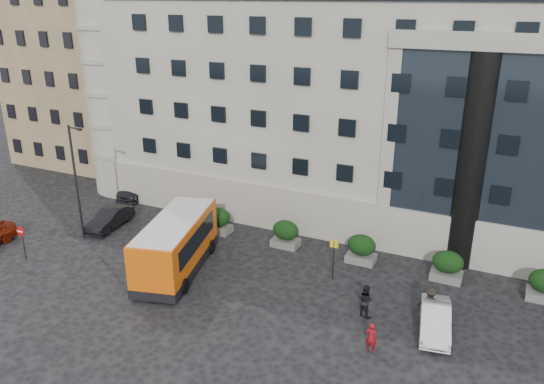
{
  "coord_description": "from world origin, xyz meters",
  "views": [
    {
      "loc": [
        14.02,
        -21.55,
        15.95
      ],
      "look_at": [
        1.65,
        4.72,
        5.0
      ],
      "focal_mm": 35.0,
      "sensor_mm": 36.0,
      "label": 1
    }
  ],
  "objects": [
    {
      "name": "parked_car_d",
      "position": [
        -15.24,
        16.0,
        0.67
      ],
      "size": [
        2.85,
        5.09,
        1.34
      ],
      "primitive_type": "imported",
      "rotation": [
        0.0,
        0.0,
        -0.13
      ],
      "color": "black",
      "rests_on": "ground"
    },
    {
      "name": "bus_stop_sign",
      "position": [
        5.5,
        5.0,
        1.73
      ],
      "size": [
        0.5,
        0.08,
        2.52
      ],
      "color": "#262628",
      "rests_on": "ground"
    },
    {
      "name": "hedge_b",
      "position": [
        1.2,
        7.8,
        0.93
      ],
      "size": [
        1.8,
        1.26,
        1.84
      ],
      "color": "#61615E",
      "rests_on": "ground"
    },
    {
      "name": "street_lamp",
      "position": [
        -11.94,
        3.0,
        4.37
      ],
      "size": [
        1.16,
        0.18,
        8.0
      ],
      "color": "#262628",
      "rests_on": "ground"
    },
    {
      "name": "apartment_far",
      "position": [
        -27.0,
        38.0,
        11.0
      ],
      "size": [
        13.0,
        13.0,
        22.0
      ],
      "primitive_type": "cube",
      "color": "brown",
      "rests_on": "ground"
    },
    {
      "name": "white_taxi",
      "position": [
        11.83,
        2.21,
        0.67
      ],
      "size": [
        2.08,
        4.26,
        1.34
      ],
      "primitive_type": "imported",
      "rotation": [
        0.0,
        0.0,
        0.17
      ],
      "color": "white",
      "rests_on": "ground"
    },
    {
      "name": "hedge_c",
      "position": [
        6.4,
        7.8,
        0.93
      ],
      "size": [
        1.8,
        1.26,
        1.84
      ],
      "color": "#61615E",
      "rests_on": "ground"
    },
    {
      "name": "hedge_d",
      "position": [
        11.6,
        7.8,
        0.93
      ],
      "size": [
        1.8,
        1.26,
        1.84
      ],
      "color": "#61615E",
      "rests_on": "ground"
    },
    {
      "name": "ground",
      "position": [
        0.0,
        0.0,
        0.0
      ],
      "size": [
        120.0,
        120.0,
        0.0
      ],
      "primitive_type": "plane",
      "color": "black",
      "rests_on": "ground"
    },
    {
      "name": "apartment_near",
      "position": [
        -24.0,
        20.0,
        10.0
      ],
      "size": [
        14.0,
        14.0,
        20.0
      ],
      "primitive_type": "cube",
      "color": "#836B4C",
      "rests_on": "ground"
    },
    {
      "name": "civic_building",
      "position": [
        6.0,
        22.0,
        9.0
      ],
      "size": [
        44.0,
        24.0,
        18.0
      ],
      "primitive_type": "cube",
      "color": "gray",
      "rests_on": "ground"
    },
    {
      "name": "hedge_a",
      "position": [
        -4.0,
        7.8,
        0.93
      ],
      "size": [
        1.8,
        1.26,
        1.84
      ],
      "color": "#61615E",
      "rests_on": "ground"
    },
    {
      "name": "pedestrian_b",
      "position": [
        8.26,
        2.1,
        0.91
      ],
      "size": [
        1.06,
        0.95,
        1.81
      ],
      "primitive_type": "imported",
      "rotation": [
        0.0,
        0.0,
        2.79
      ],
      "color": "black",
      "rests_on": "ground"
    },
    {
      "name": "pedestrian_a",
      "position": [
        9.35,
        -0.66,
        0.76
      ],
      "size": [
        0.56,
        0.37,
        1.53
      ],
      "primitive_type": "imported",
      "rotation": [
        0.0,
        0.0,
        3.13
      ],
      "color": "maroon",
      "rests_on": "ground"
    },
    {
      "name": "no_entry_sign",
      "position": [
        -13.0,
        -1.04,
        1.65
      ],
      "size": [
        0.64,
        0.16,
        2.32
      ],
      "color": "#262628",
      "rests_on": "ground"
    },
    {
      "name": "parked_car_c",
      "position": [
        -13.68,
        11.28,
        0.71
      ],
      "size": [
        2.4,
        5.05,
        1.42
      ],
      "primitive_type": "imported",
      "rotation": [
        0.0,
        0.0,
        0.08
      ],
      "color": "black",
      "rests_on": "ground"
    },
    {
      "name": "minibus",
      "position": [
        -3.48,
        2.01,
        1.82
      ],
      "size": [
        4.6,
        8.37,
        3.31
      ],
      "rotation": [
        0.0,
        0.0,
        0.25
      ],
      "color": "#E65A0A",
      "rests_on": "ground"
    },
    {
      "name": "entrance_column",
      "position": [
        12.0,
        10.3,
        6.5
      ],
      "size": [
        1.8,
        1.8,
        13.0
      ],
      "primitive_type": "cylinder",
      "color": "black",
      "rests_on": "ground"
    },
    {
      "name": "pedestrian_c",
      "position": [
        11.37,
        3.21,
        0.94
      ],
      "size": [
        1.23,
        0.72,
        1.88
      ],
      "primitive_type": "imported",
      "rotation": [
        0.0,
        0.0,
        3.13
      ],
      "color": "black",
      "rests_on": "ground"
    },
    {
      "name": "red_truck",
      "position": [
        -12.39,
        15.58,
        1.59
      ],
      "size": [
        3.4,
        6.08,
        3.11
      ],
      "rotation": [
        0.0,
        0.0,
        0.15
      ],
      "color": "maroon",
      "rests_on": "ground"
    },
    {
      "name": "parked_car_b",
      "position": [
        -11.5,
        5.2,
        0.69
      ],
      "size": [
        1.86,
        4.32,
        1.38
      ],
      "primitive_type": "imported",
      "rotation": [
        0.0,
        0.0,
        0.1
      ],
      "color": "black",
      "rests_on": "ground"
    }
  ]
}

